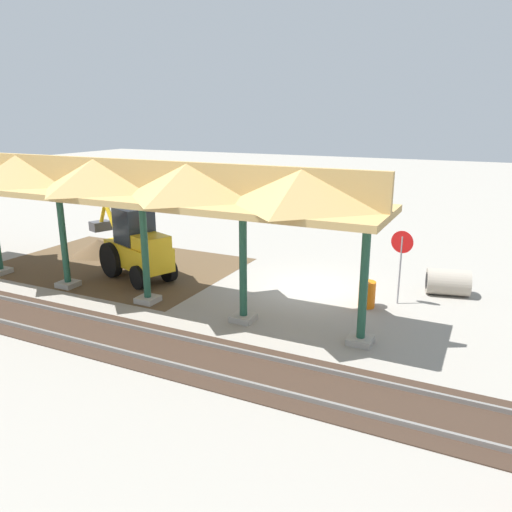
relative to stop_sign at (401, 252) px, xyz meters
name	(u,v)px	position (x,y,z in m)	size (l,w,h in m)	color
ground_plane	(307,289)	(3.31, -0.03, -1.86)	(120.00, 120.00, 0.00)	gray
dirt_work_zone	(118,265)	(11.78, 0.65, -1.86)	(10.01, 7.00, 0.01)	brown
platform_canopy	(97,179)	(9.71, 3.66, 2.31)	(19.91, 3.20, 4.90)	#9E998E
rail_tracks	(222,363)	(3.31, 6.44, -1.83)	(60.00, 2.58, 0.15)	slate
stop_sign	(401,252)	(0.00, 0.00, 0.00)	(0.75, 0.17, 2.57)	gray
backhoe	(136,247)	(9.91, 1.61, -0.59)	(5.09, 2.94, 2.82)	yellow
dirt_mound	(99,254)	(13.79, -0.37, -1.86)	(4.77, 4.77, 1.43)	brown
concrete_pipe	(448,282)	(-1.44, -1.70, -1.39)	(1.64, 1.24, 0.95)	#9E9384
traffic_barrel	(367,294)	(0.89, 0.77, -1.41)	(0.56, 0.56, 0.90)	orange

